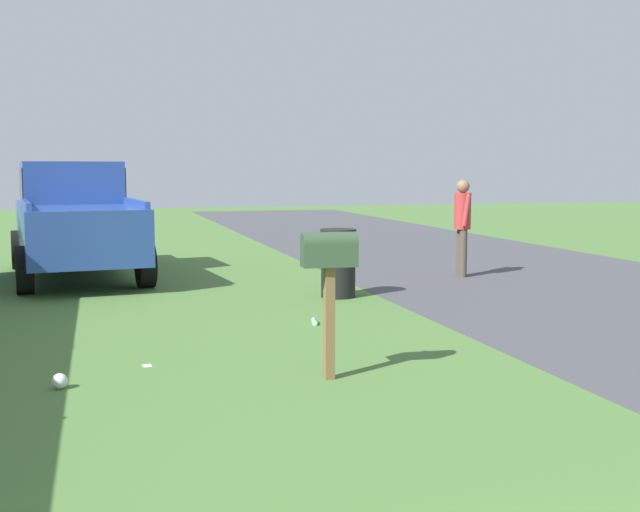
{
  "coord_description": "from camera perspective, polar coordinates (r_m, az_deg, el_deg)",
  "views": [
    {
      "loc": [
        -0.88,
        2.32,
        1.95
      ],
      "look_at": [
        6.14,
        0.36,
        1.15
      ],
      "focal_mm": 44.51,
      "sensor_mm": 36.0,
      "label": 1
    }
  ],
  "objects": [
    {
      "name": "pickup_truck",
      "position": [
        15.14,
        -17.25,
        2.76
      ],
      "size": [
        5.39,
        2.61,
        2.09
      ],
      "rotation": [
        0.0,
        0.0,
        0.12
      ],
      "color": "#284793",
      "rests_on": "ground"
    },
    {
      "name": "trash_bin",
      "position": [
        12.12,
        1.32,
        -0.5
      ],
      "size": [
        0.55,
        0.55,
        1.05
      ],
      "color": "black",
      "rests_on": "ground"
    },
    {
      "name": "mailbox",
      "position": [
        7.3,
        0.67,
        -0.4
      ],
      "size": [
        0.23,
        0.52,
        1.38
      ],
      "rotation": [
        0.0,
        0.0,
        -0.06
      ],
      "color": "brown",
      "rests_on": "ground"
    },
    {
      "name": "litter_bag_midfield_a",
      "position": [
        7.53,
        -18.21,
        -8.54
      ],
      "size": [
        0.14,
        0.14,
        0.14
      ],
      "primitive_type": "sphere",
      "color": "silver",
      "rests_on": "ground"
    },
    {
      "name": "litter_bottle_far_scatter",
      "position": [
        10.06,
        -0.42,
        -4.73
      ],
      "size": [
        0.23,
        0.12,
        0.07
      ],
      "primitive_type": "cylinder",
      "rotation": [
        0.0,
        1.57,
        2.92
      ],
      "color": "#B2D8BF",
      "rests_on": "ground"
    },
    {
      "name": "litter_wrapper_by_mailbox",
      "position": [
        8.17,
        -12.32,
        -7.7
      ],
      "size": [
        0.13,
        0.1,
        0.01
      ],
      "primitive_type": "cube",
      "rotation": [
        0.0,
        0.0,
        0.13
      ],
      "color": "silver",
      "rests_on": "ground"
    },
    {
      "name": "pedestrian",
      "position": [
        14.6,
        10.2,
        2.53
      ],
      "size": [
        0.49,
        0.3,
        1.76
      ],
      "rotation": [
        0.0,
        0.0,
        1.48
      ],
      "color": "#4C4238",
      "rests_on": "ground"
    }
  ]
}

